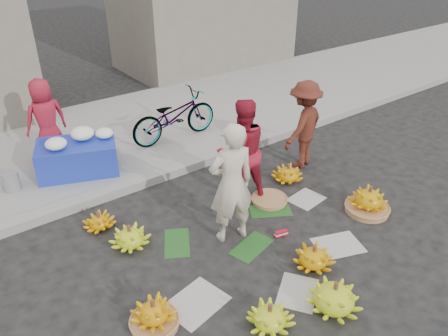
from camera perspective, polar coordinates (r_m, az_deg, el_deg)
ground at (r=6.40m, az=3.19°, el=-8.98°), size 80.00×80.00×0.00m
curb at (r=7.87m, az=-7.00°, el=-0.49°), size 40.00×0.25×0.15m
sidewalk at (r=9.58m, az=-13.39°, el=4.47°), size 40.00×4.00×0.12m
newspaper_scatter at (r=5.95m, az=8.20°, el=-12.72°), size 3.20×1.80×0.00m
banana_leaves at (r=6.47m, az=1.36°, el=-8.41°), size 2.00×1.00×0.00m
banana_bunch_0 at (r=5.17m, az=-9.15°, el=-18.48°), size 0.61×0.61×0.39m
banana_bunch_1 at (r=5.15m, az=5.97°, el=-18.79°), size 0.66×0.66×0.33m
banana_bunch_2 at (r=5.42m, az=14.19°, el=-16.03°), size 0.74×0.74×0.41m
banana_bunch_3 at (r=5.95m, az=11.63°, el=-11.33°), size 0.68×0.68×0.33m
banana_bunch_4 at (r=7.15m, az=18.35°, el=-4.09°), size 0.78×0.78×0.46m
banana_bunch_5 at (r=7.70m, az=8.35°, el=-0.74°), size 0.60×0.60×0.33m
banana_bunch_6 at (r=6.29m, az=-12.17°, el=-8.81°), size 0.69×0.69×0.34m
banana_bunch_7 at (r=6.75m, az=-15.97°, el=-6.73°), size 0.46×0.46×0.27m
basket_spare at (r=7.15m, az=5.95°, el=-4.16°), size 0.74×0.74×0.07m
incense_stack at (r=6.43m, az=7.47°, el=-8.49°), size 0.21×0.11×0.08m
vendor_cream at (r=5.89m, az=0.98°, el=-2.09°), size 0.73×0.56×1.78m
vendor_red at (r=6.82m, az=2.35°, el=2.22°), size 0.94×0.79×1.71m
man_striped at (r=7.97m, az=10.35°, el=5.56°), size 1.18×0.88×1.62m
flower_table at (r=8.02m, az=-18.53°, el=1.62°), size 1.53×1.24×0.77m
grey_bucket at (r=7.95m, az=-26.05°, el=-1.55°), size 0.28×0.28×0.31m
flower_vendor at (r=8.55m, az=-22.23°, el=5.91°), size 0.76×0.52×1.50m
bicycle at (r=8.80m, az=-6.53°, el=6.77°), size 0.66×1.87×0.98m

